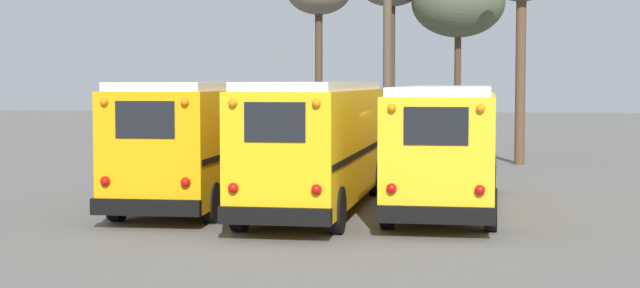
{
  "coord_description": "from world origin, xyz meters",
  "views": [
    {
      "loc": [
        3.49,
        -25.32,
        3.28
      ],
      "look_at": [
        0.0,
        -0.29,
        1.67
      ],
      "focal_mm": 55.0,
      "sensor_mm": 36.0,
      "label": 1
    }
  ],
  "objects_px": {
    "school_bus_1": "(316,141)",
    "utility_pole": "(387,57)",
    "bare_tree_3": "(458,3)",
    "school_bus_0": "(201,139)",
    "school_bus_2": "(447,143)"
  },
  "relations": [
    {
      "from": "school_bus_1",
      "to": "utility_pole",
      "type": "bearing_deg",
      "value": 86.34
    },
    {
      "from": "school_bus_1",
      "to": "bare_tree_3",
      "type": "relative_size",
      "value": 1.2
    },
    {
      "from": "school_bus_0",
      "to": "bare_tree_3",
      "type": "relative_size",
      "value": 1.14
    },
    {
      "from": "school_bus_0",
      "to": "bare_tree_3",
      "type": "xyz_separation_m",
      "value": [
        6.78,
        18.57,
        4.97
      ]
    },
    {
      "from": "school_bus_0",
      "to": "school_bus_2",
      "type": "xyz_separation_m",
      "value": [
        6.5,
        -0.06,
        -0.05
      ]
    },
    {
      "from": "school_bus_2",
      "to": "bare_tree_3",
      "type": "height_order",
      "value": "bare_tree_3"
    },
    {
      "from": "school_bus_1",
      "to": "utility_pole",
      "type": "xyz_separation_m",
      "value": [
        0.85,
        13.23,
        2.45
      ]
    },
    {
      "from": "school_bus_1",
      "to": "utility_pole",
      "type": "height_order",
      "value": "utility_pole"
    },
    {
      "from": "school_bus_0",
      "to": "school_bus_2",
      "type": "height_order",
      "value": "school_bus_0"
    },
    {
      "from": "school_bus_0",
      "to": "school_bus_1",
      "type": "height_order",
      "value": "school_bus_1"
    },
    {
      "from": "school_bus_2",
      "to": "utility_pole",
      "type": "relative_size",
      "value": 1.25
    },
    {
      "from": "school_bus_1",
      "to": "bare_tree_3",
      "type": "distance_m",
      "value": 20.47
    },
    {
      "from": "utility_pole",
      "to": "bare_tree_3",
      "type": "xyz_separation_m",
      "value": [
        2.68,
        6.32,
        2.51
      ]
    },
    {
      "from": "school_bus_2",
      "to": "utility_pole",
      "type": "height_order",
      "value": "utility_pole"
    },
    {
      "from": "school_bus_2",
      "to": "school_bus_1",
      "type": "bearing_deg",
      "value": -164.28
    }
  ]
}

